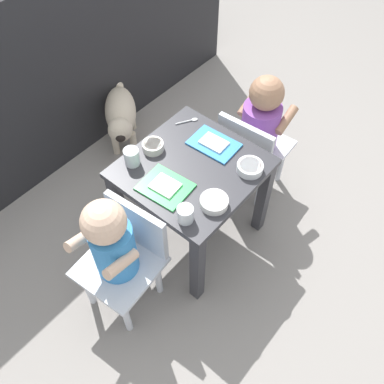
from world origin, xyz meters
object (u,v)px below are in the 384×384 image
seated_child_left (115,244)px  food_tray_left (165,187)px  food_tray_right (214,144)px  cereal_bowl_left_side (214,202)px  seated_child_right (259,126)px  veggie_bowl_far (250,167)px  dining_table (192,182)px  water_cup_left (185,215)px  spoon_by_left_tray (189,121)px  dog (121,115)px  veggie_bowl_near (153,146)px  water_cup_right (132,158)px

seated_child_left → food_tray_left: (0.27, 0.00, 0.06)m
food_tray_right → cereal_bowl_left_side: cereal_bowl_left_side is taller
seated_child_right → cereal_bowl_left_side: seated_child_right is taller
seated_child_left → food_tray_right: seated_child_left is taller
food_tray_right → veggie_bowl_far: bearing=-95.8°
dining_table → veggie_bowl_far: (0.13, -0.18, 0.11)m
seated_child_left → seated_child_right: (0.83, -0.04, -0.01)m
seated_child_left → food_tray_right: 0.56m
seated_child_left → seated_child_right: 0.83m
veggie_bowl_far → water_cup_left: bearing=173.1°
seated_child_left → spoon_by_left_tray: bearing=15.7°
dining_table → food_tray_right: size_ratio=2.55×
food_tray_right → veggie_bowl_far: size_ratio=1.98×
dog → water_cup_left: bearing=-117.1°
seated_child_right → veggie_bowl_near: seated_child_right is taller
food_tray_left → water_cup_right: water_cup_right is taller
food_tray_right → veggie_bowl_far: 0.19m
food_tray_left → seated_child_left: bearing=-179.3°
dog → cereal_bowl_left_side: bearing=-109.4°
food_tray_left → food_tray_right: same height
water_cup_right → seated_child_left: bearing=-146.9°
seated_child_left → cereal_bowl_left_side: size_ratio=6.29×
seated_child_right → food_tray_left: 0.57m
dining_table → dog: size_ratio=1.34×
dining_table → water_cup_left: size_ratio=8.23×
seated_child_left → seated_child_right: bearing=-2.8°
seated_child_left → water_cup_left: size_ratio=10.44×
food_tray_left → cereal_bowl_left_side: cereal_bowl_left_side is taller
food_tray_right → cereal_bowl_left_side: size_ratio=1.94×
dining_table → spoon_by_left_tray: (0.19, 0.17, 0.10)m
seated_child_right → water_cup_right: size_ratio=9.14×
food_tray_left → spoon_by_left_tray: food_tray_left is taller
dog → veggie_bowl_near: 0.60m
seated_child_right → seated_child_left: bearing=177.2°
seated_child_left → water_cup_right: (0.28, 0.18, 0.09)m
water_cup_right → seated_child_right: bearing=-22.1°
seated_child_right → dog: 0.75m
water_cup_left → cereal_bowl_left_side: 0.12m
food_tray_left → veggie_bowl_far: (0.27, -0.19, 0.01)m
seated_child_left → dog: size_ratio=1.70×
seated_child_left → veggie_bowl_far: seated_child_left is taller
water_cup_left → cereal_bowl_left_side: size_ratio=0.60×
seated_child_right → water_cup_left: 0.64m
seated_child_right → food_tray_right: (-0.27, 0.04, 0.07)m
seated_child_right → dog: size_ratio=1.69×
seated_child_right → water_cup_right: bearing=157.9°
water_cup_left → veggie_bowl_far: water_cup_left is taller
dining_table → cereal_bowl_left_side: cereal_bowl_left_side is taller
food_tray_right → seated_child_left: bearing=-179.7°
dog → spoon_by_left_tray: spoon_by_left_tray is taller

